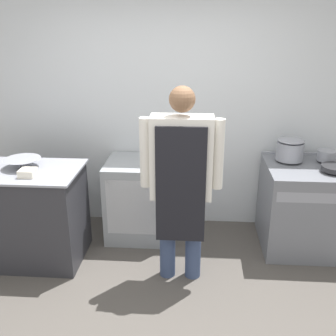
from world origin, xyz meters
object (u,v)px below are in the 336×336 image
Objects in this scene: fridge_unit at (138,199)px; stock_pot at (290,149)px; person_cook at (181,175)px; saute_pan at (335,168)px; stove at (306,207)px; sauce_pot at (327,155)px; plastic_tub at (28,173)px; mixing_bowl at (23,163)px.

fridge_unit is 3.13× the size of stock_pot.
fridge_unit is at bearing -178.76° from stock_pot.
person_cook reaches higher than saute_pan.
stove is 0.55m from sauce_pot.
sauce_pot is (1.91, 0.03, 0.52)m from fridge_unit.
plastic_tub is (-0.86, -0.68, 0.53)m from fridge_unit.
fridge_unit is 1.05m from person_cook.
saute_pan is (2.91, 0.22, -0.05)m from mixing_bowl.
plastic_tub is 2.81m from saute_pan.
mixing_bowl is (-2.74, -0.36, 0.53)m from stove.
mixing_bowl is at bearing 122.45° from plastic_tub.
mixing_bowl is at bearing -172.57° from stove.
stock_pot is at bearing 142.88° from saute_pan.
plastic_tub is 2.86m from sauce_pot.
sauce_pot is at bearing 1.00° from fridge_unit.
fridge_unit is 2.49× the size of mixing_bowl.
stock_pot is at bearing 16.40° from plastic_tub.
saute_pan is at bearing 19.00° from person_cook.
mixing_bowl is 2.92m from saute_pan.
stove is at bearing 26.64° from person_cook.
sauce_pot is (2.77, 0.71, -0.01)m from plastic_tub.
fridge_unit is at bearing 172.71° from saute_pan.
stock_pot reaches higher than fridge_unit.
person_cook reaches higher than plastic_tub.
person_cook is at bearing -2.56° from plastic_tub.
person_cook is at bearing -56.64° from fridge_unit.
fridge_unit is (-1.74, 0.11, -0.02)m from stove.
sauce_pot is (0.37, 0.00, -0.06)m from stock_pot.
plastic_tub is 0.51× the size of stock_pot.
stock_pot is at bearing 35.98° from person_cook.
mixing_bowl is 1.26× the size of stock_pot.
stock_pot is (1.06, 0.77, 0.01)m from person_cook.
stock_pot reaches higher than saute_pan.
stove is at bearing 7.43° from mixing_bowl.
person_cook is 1.35m from plastic_tub.
sauce_pot is at bearing 14.33° from plastic_tub.
stove reaches higher than fridge_unit.
mixing_bowl is at bearing -170.31° from sauce_pot.
person_cook is (0.48, -0.74, 0.58)m from fridge_unit.
saute_pan reaches higher than fridge_unit.
person_cook is 6.46× the size of stock_pot.
person_cook is at bearing -153.36° from stove.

